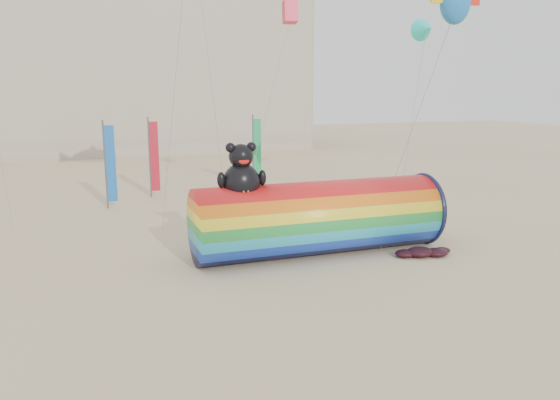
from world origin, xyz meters
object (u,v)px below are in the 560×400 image
object	(u,v)px
windsock_assembly	(318,216)
kite_handler	(384,228)
hotel_building	(27,57)
fabric_bundle	(423,252)

from	to	relation	value
windsock_assembly	kite_handler	xyz separation A→B (m)	(3.02, -0.38, -0.74)
windsock_assembly	kite_handler	bearing A→B (deg)	-7.23
hotel_building	windsock_assembly	distance (m)	47.68
windsock_assembly	kite_handler	world-z (taller)	windsock_assembly
windsock_assembly	fabric_bundle	distance (m)	4.70
hotel_building	fabric_bundle	xyz separation A→B (m)	(18.17, -46.65, -10.14)
hotel_building	fabric_bundle	distance (m)	51.08
windsock_assembly	kite_handler	size ratio (longest dim) A/B	5.90
kite_handler	hotel_building	bearing A→B (deg)	-73.66
kite_handler	fabric_bundle	xyz separation A→B (m)	(1.00, -1.56, -0.74)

